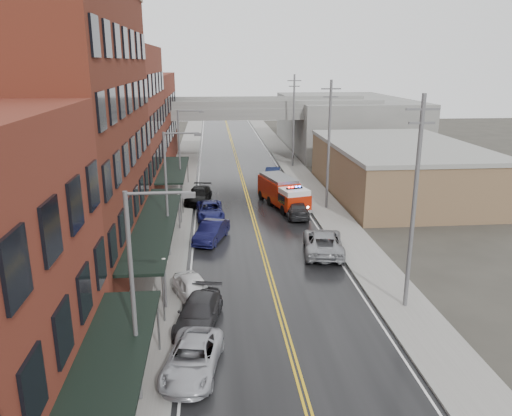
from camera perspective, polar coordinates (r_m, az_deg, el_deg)
road at (r=42.32m, az=0.00°, el=-2.25°), size 11.00×160.00×0.02m
sidewalk_left at (r=42.30m, az=-9.90°, el=-2.42°), size 3.00×160.00×0.15m
sidewalk_right at (r=43.53m, az=9.62°, el=-1.86°), size 3.00×160.00×0.15m
curb_left at (r=42.19m, az=-7.67°, el=-2.37°), size 0.30×160.00×0.15m
curb_right at (r=43.15m, az=7.50°, el=-1.93°), size 0.30×160.00×0.15m
brick_building_b at (r=34.62m, az=-21.57°, el=7.74°), size 9.00×20.00×18.00m
brick_building_c at (r=51.71m, az=-16.14°, el=9.05°), size 9.00×15.00×15.00m
brick_building_far at (r=69.03m, az=-13.40°, el=9.69°), size 9.00×20.00×12.00m
tan_building at (r=54.78m, az=15.97°, el=4.13°), size 14.00×22.00×5.00m
right_far_block at (r=83.36m, az=10.03°, el=9.57°), size 18.00×30.00×8.00m
awning_0 at (r=17.89m, az=-17.75°, el=-20.60°), size 2.60×16.00×3.09m
awning_1 at (r=34.79m, az=-11.32°, el=-1.58°), size 2.60×18.00×3.09m
awning_2 at (r=51.67m, az=-9.39°, el=4.39°), size 2.60×13.00×3.09m
globe_lamp_1 at (r=28.39m, az=-10.44°, el=-7.18°), size 0.44×0.44×3.12m
globe_lamp_2 at (r=41.57m, az=-8.82°, el=0.53°), size 0.44×0.44×3.12m
street_lamp_0 at (r=19.99m, az=-13.25°, el=-8.75°), size 2.64×0.22×9.00m
street_lamp_1 at (r=35.07m, az=-9.82°, el=2.38°), size 2.64×0.22×9.00m
street_lamp_2 at (r=50.71m, az=-8.48°, el=6.74°), size 2.64×0.22×9.00m
utility_pole_0 at (r=28.13m, az=17.65°, el=0.71°), size 1.80×0.24×12.00m
utility_pole_1 at (r=46.78m, az=8.33°, el=7.33°), size 1.80×0.24×12.00m
utility_pole_2 at (r=66.23m, az=4.32°, el=10.08°), size 1.80×0.24×12.00m
overpass at (r=72.42m, az=-2.33°, el=10.39°), size 40.00×10.00×7.50m
fire_truck at (r=48.06m, az=3.13°, el=1.87°), size 4.54×7.97×2.78m
parked_car_left_2 at (r=23.61m, az=-7.28°, el=-16.71°), size 3.08×5.27×1.38m
parked_car_left_3 at (r=27.23m, az=-6.56°, el=-11.79°), size 2.96×5.28×1.45m
parked_car_left_4 at (r=29.65m, az=-7.07°, el=-9.27°), size 3.11×4.75×1.50m
parked_car_left_5 at (r=39.15m, az=-5.12°, el=-2.69°), size 3.09×4.99×1.55m
parked_car_left_6 at (r=45.00m, az=-5.27°, el=-0.25°), size 2.63×5.19×1.41m
parked_car_left_7 at (r=49.91m, az=-6.59°, el=1.46°), size 2.97×5.54×1.53m
parked_car_right_0 at (r=36.92m, az=7.68°, el=-3.87°), size 3.71×6.41×1.68m
parked_car_right_1 at (r=45.31m, az=4.67°, el=-0.11°), size 2.21×4.94×1.41m
parked_car_right_2 at (r=56.04m, az=3.41°, el=3.14°), size 2.21×4.39×1.44m
parked_car_right_3 at (r=59.57m, az=1.98°, el=4.03°), size 2.52×5.06×1.59m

